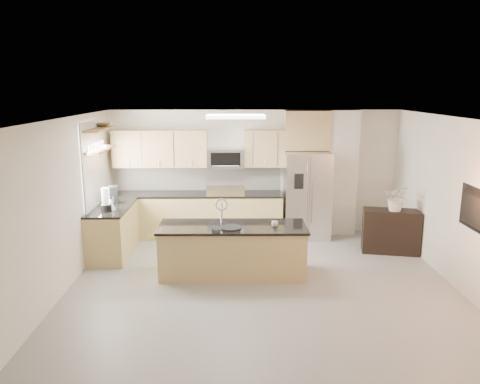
{
  "coord_description": "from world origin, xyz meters",
  "views": [
    {
      "loc": [
        -0.44,
        -6.46,
        3.03
      ],
      "look_at": [
        -0.33,
        1.3,
        1.3
      ],
      "focal_mm": 35.0,
      "sensor_mm": 36.0,
      "label": 1
    }
  ],
  "objects_px": {
    "credenza": "(391,231)",
    "bowl": "(104,124)",
    "refrigerator": "(307,195)",
    "cup": "(275,224)",
    "blender": "(106,201)",
    "platter": "(230,228)",
    "television": "(473,211)",
    "microwave": "(226,158)",
    "kettle": "(111,204)",
    "flower_vase": "(397,191)",
    "range": "(226,214)",
    "coffee_maker": "(114,195)",
    "island": "(233,250)"
  },
  "relations": [
    {
      "from": "refrigerator",
      "to": "blender",
      "type": "bearing_deg",
      "value": -159.83
    },
    {
      "from": "platter",
      "to": "television",
      "type": "xyz_separation_m",
      "value": [
        3.4,
        -0.93,
        0.5
      ]
    },
    {
      "from": "kettle",
      "to": "platter",
      "type": "bearing_deg",
      "value": -22.78
    },
    {
      "from": "cup",
      "to": "flower_vase",
      "type": "relative_size",
      "value": 0.15
    },
    {
      "from": "range",
      "to": "platter",
      "type": "relative_size",
      "value": 3.17
    },
    {
      "from": "refrigerator",
      "to": "credenza",
      "type": "bearing_deg",
      "value": -34.1
    },
    {
      "from": "platter",
      "to": "coffee_maker",
      "type": "height_order",
      "value": "coffee_maker"
    },
    {
      "from": "credenza",
      "to": "television",
      "type": "relative_size",
      "value": 0.95
    },
    {
      "from": "platter",
      "to": "flower_vase",
      "type": "xyz_separation_m",
      "value": [
        3.05,
        1.1,
        0.35
      ]
    },
    {
      "from": "credenza",
      "to": "bowl",
      "type": "xyz_separation_m",
      "value": [
        -5.36,
        0.42,
        1.98
      ]
    },
    {
      "from": "refrigerator",
      "to": "cup",
      "type": "xyz_separation_m",
      "value": [
        -0.83,
        -2.05,
        -0.01
      ]
    },
    {
      "from": "platter",
      "to": "blender",
      "type": "height_order",
      "value": "blender"
    },
    {
      "from": "blender",
      "to": "television",
      "type": "xyz_separation_m",
      "value": [
        5.59,
        -1.7,
        0.25
      ]
    },
    {
      "from": "range",
      "to": "kettle",
      "type": "xyz_separation_m",
      "value": [
        -2.02,
        -1.3,
        0.55
      ]
    },
    {
      "from": "microwave",
      "to": "bowl",
      "type": "relative_size",
      "value": 1.97
    },
    {
      "from": "microwave",
      "to": "kettle",
      "type": "height_order",
      "value": "microwave"
    },
    {
      "from": "kettle",
      "to": "television",
      "type": "bearing_deg",
      "value": -18.23
    },
    {
      "from": "cup",
      "to": "platter",
      "type": "relative_size",
      "value": 0.3
    },
    {
      "from": "refrigerator",
      "to": "coffee_maker",
      "type": "height_order",
      "value": "refrigerator"
    },
    {
      "from": "credenza",
      "to": "refrigerator",
      "type": "bearing_deg",
      "value": 157.24
    },
    {
      "from": "microwave",
      "to": "cup",
      "type": "height_order",
      "value": "microwave"
    },
    {
      "from": "flower_vase",
      "to": "television",
      "type": "bearing_deg",
      "value": -80.06
    },
    {
      "from": "cup",
      "to": "kettle",
      "type": "bearing_deg",
      "value": 164.28
    },
    {
      "from": "blender",
      "to": "flower_vase",
      "type": "height_order",
      "value": "flower_vase"
    },
    {
      "from": "television",
      "to": "range",
      "type": "bearing_deg",
      "value": 48.36
    },
    {
      "from": "flower_vase",
      "to": "television",
      "type": "relative_size",
      "value": 0.7
    },
    {
      "from": "microwave",
      "to": "cup",
      "type": "relative_size",
      "value": 6.94
    },
    {
      "from": "platter",
      "to": "kettle",
      "type": "bearing_deg",
      "value": 157.22
    },
    {
      "from": "microwave",
      "to": "credenza",
      "type": "bearing_deg",
      "value": -20.31
    },
    {
      "from": "microwave",
      "to": "credenza",
      "type": "relative_size",
      "value": 0.74
    },
    {
      "from": "credenza",
      "to": "television",
      "type": "height_order",
      "value": "television"
    },
    {
      "from": "microwave",
      "to": "blender",
      "type": "relative_size",
      "value": 1.81
    },
    {
      "from": "microwave",
      "to": "coffee_maker",
      "type": "xyz_separation_m",
      "value": [
        -2.09,
        -0.93,
        -0.56
      ]
    },
    {
      "from": "platter",
      "to": "television",
      "type": "height_order",
      "value": "television"
    },
    {
      "from": "refrigerator",
      "to": "platter",
      "type": "relative_size",
      "value": 4.94
    },
    {
      "from": "island",
      "to": "coffee_maker",
      "type": "distance_m",
      "value": 2.64
    },
    {
      "from": "microwave",
      "to": "bowl",
      "type": "xyz_separation_m",
      "value": [
        -2.25,
        -0.73,
        0.75
      ]
    },
    {
      "from": "credenza",
      "to": "bowl",
      "type": "bearing_deg",
      "value": -173.1
    },
    {
      "from": "range",
      "to": "credenza",
      "type": "height_order",
      "value": "range"
    },
    {
      "from": "range",
      "to": "television",
      "type": "distance_m",
      "value": 4.78
    },
    {
      "from": "island",
      "to": "flower_vase",
      "type": "relative_size",
      "value": 3.24
    },
    {
      "from": "island",
      "to": "kettle",
      "type": "distance_m",
      "value": 2.37
    },
    {
      "from": "blender",
      "to": "bowl",
      "type": "distance_m",
      "value": 1.53
    },
    {
      "from": "range",
      "to": "cup",
      "type": "bearing_deg",
      "value": -68.47
    },
    {
      "from": "refrigerator",
      "to": "kettle",
      "type": "height_order",
      "value": "refrigerator"
    },
    {
      "from": "microwave",
      "to": "cup",
      "type": "bearing_deg",
      "value": -69.57
    },
    {
      "from": "coffee_maker",
      "to": "range",
      "type": "bearing_deg",
      "value": 21.02
    },
    {
      "from": "kettle",
      "to": "flower_vase",
      "type": "xyz_separation_m",
      "value": [
        5.18,
        0.2,
        0.17
      ]
    },
    {
      "from": "credenza",
      "to": "blender",
      "type": "xyz_separation_m",
      "value": [
        -5.18,
        -0.39,
        0.69
      ]
    },
    {
      "from": "cup",
      "to": "television",
      "type": "height_order",
      "value": "television"
    }
  ]
}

